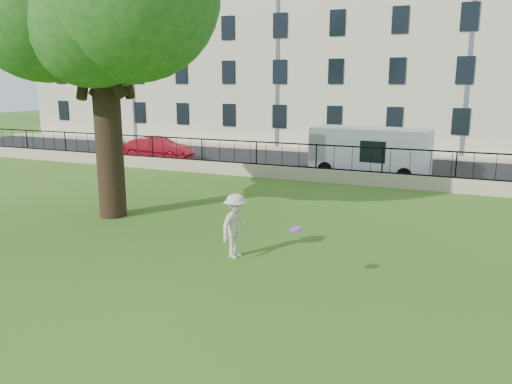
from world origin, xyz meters
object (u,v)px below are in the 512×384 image
at_px(man, 236,226).
at_px(red_sedan, 157,149).
at_px(white_van, 370,152).
at_px(frisbee, 296,229).

relative_size(man, red_sedan, 0.41).
relative_size(red_sedan, white_van, 0.75).
xyz_separation_m(man, frisbee, (2.11, -1.41, 0.54)).
bearing_deg(red_sedan, frisbee, -142.98).
height_order(man, frisbee, man).
height_order(red_sedan, white_van, white_van).
height_order(frisbee, white_van, white_van).
bearing_deg(white_van, frisbee, -81.49).
distance_m(man, white_van, 13.19).
distance_m(frisbee, red_sedan, 19.88).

